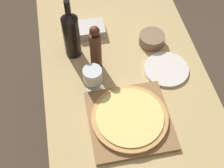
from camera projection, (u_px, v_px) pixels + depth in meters
ground_plane at (125, 155)px, 2.06m from camera, size 12.00×12.00×0.00m
dining_table at (129, 103)px, 1.54m from camera, size 0.80×1.68×0.74m
cutting_board at (130, 120)px, 1.37m from camera, size 0.36×0.36×0.02m
pizza at (130, 118)px, 1.35m from camera, size 0.34×0.34×0.02m
wine_bottle at (71, 34)px, 1.50m from camera, size 0.08×0.08×0.33m
pepper_mill at (96, 49)px, 1.46m from camera, size 0.06×0.06×0.26m
wine_glass at (93, 76)px, 1.41m from camera, size 0.09×0.09×0.13m
small_bowl at (152, 39)px, 1.63m from camera, size 0.13×0.13×0.06m
dinner_plate at (166, 69)px, 1.54m from camera, size 0.22×0.22×0.01m
food_container at (91, 29)px, 1.68m from camera, size 0.15×0.12×0.05m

